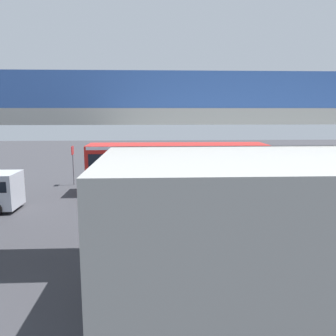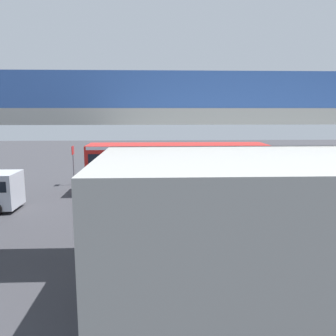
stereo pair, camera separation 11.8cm
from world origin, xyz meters
TOP-DOWN VIEW (x-y plane):
  - ground at (0.00, 0.00)m, footprint 80.00×80.00m
  - city_bus at (-0.44, -0.75)m, footprint 11.54×2.85m
  - pedestrian at (5.57, -3.20)m, footprint 0.38×0.38m
  - traffic_sign at (6.83, -3.12)m, footprint 0.08×0.60m
  - lane_dash_leftmost at (-4.00, -3.06)m, footprint 2.00×0.20m
  - lane_dash_left at (0.00, -3.06)m, footprint 2.00×0.20m
  - lane_dash_centre at (4.00, -3.06)m, footprint 2.00×0.20m
  - pedestrian_overpass at (0.00, 9.51)m, footprint 30.14×2.60m
  - station_building at (-2.06, 13.19)m, footprint 9.00×5.04m

SIDE VIEW (x-z plane):
  - ground at x=0.00m, z-range 0.00..0.00m
  - lane_dash_leftmost at x=-4.00m, z-range 0.00..0.01m
  - lane_dash_left at x=0.00m, z-range 0.00..0.01m
  - lane_dash_centre at x=4.00m, z-range 0.00..0.01m
  - pedestrian at x=5.57m, z-range -0.01..1.78m
  - city_bus at x=-0.44m, z-range 0.31..3.46m
  - traffic_sign at x=6.83m, z-range 0.49..3.29m
  - station_building at x=-2.06m, z-range 0.00..4.20m
  - pedestrian_overpass at x=0.00m, z-range 1.56..8.03m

